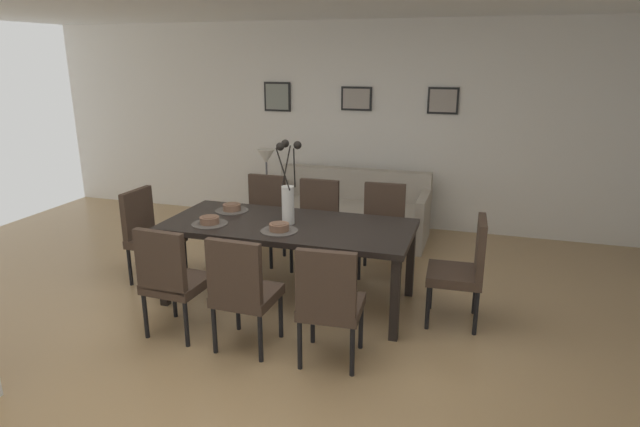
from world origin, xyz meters
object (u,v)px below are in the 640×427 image
(dining_chair_mid_right, at_px, (383,225))
(dining_chair_head_west, at_px, (149,231))
(bowl_far_left, at_px, (279,226))
(framed_picture_right, at_px, (443,101))
(centerpiece_vase, at_px, (288,193))
(dining_chair_near_right, at_px, (264,214))
(dining_table, at_px, (288,231))
(bowl_near_right, at_px, (232,207))
(dining_chair_head_east, at_px, (465,266))
(side_table, at_px, (268,208))
(framed_picture_center, at_px, (356,99))
(dining_chair_mid_left, at_px, (329,300))
(dining_chair_far_right, at_px, (316,220))
(bowl_near_left, at_px, (209,220))
(table_lamp, at_px, (266,160))
(dining_chair_far_left, at_px, (242,288))
(dining_chair_near_left, at_px, (171,277))
(sofa, at_px, (349,215))
(framed_picture_left, at_px, (277,97))

(dining_chair_mid_right, xyz_separation_m, dining_chair_head_west, (-2.16, -0.89, 0.00))
(bowl_far_left, xyz_separation_m, framed_picture_right, (1.08, 2.72, 0.86))
(centerpiece_vase, bearing_deg, dining_chair_near_right, 124.87)
(dining_table, bearing_deg, bowl_near_right, 161.59)
(dining_chair_head_east, height_order, side_table, dining_chair_head_east)
(framed_picture_center, bearing_deg, dining_chair_mid_left, -79.25)
(dining_chair_mid_right, distance_m, dining_chair_head_west, 2.34)
(dining_chair_far_right, distance_m, bowl_near_left, 1.30)
(dining_chair_mid_right, xyz_separation_m, centerpiece_vase, (-0.68, -0.92, 0.51))
(dining_chair_near_right, relative_size, table_lamp, 1.80)
(side_table, bearing_deg, dining_chair_far_right, -46.71)
(dining_chair_head_west, xyz_separation_m, bowl_near_right, (0.82, 0.19, 0.27))
(table_lamp, height_order, framed_picture_center, framed_picture_center)
(dining_chair_far_left, bearing_deg, dining_chair_mid_left, 0.52)
(dining_chair_near_left, relative_size, bowl_near_right, 5.41)
(dining_table, relative_size, table_lamp, 4.31)
(dining_chair_head_east, bearing_deg, sofa, 127.76)
(dining_chair_mid_left, height_order, bowl_far_left, dining_chair_mid_left)
(side_table, bearing_deg, framed_picture_center, 28.18)
(sofa, height_order, framed_picture_left, framed_picture_left)
(dining_table, bearing_deg, side_table, 117.81)
(dining_chair_head_west, height_order, bowl_near_left, dining_chair_head_west)
(dining_chair_near_left, bearing_deg, dining_table, 53.56)
(dining_chair_far_right, relative_size, dining_chair_head_east, 1.00)
(dining_chair_mid_left, bearing_deg, dining_chair_mid_right, 89.07)
(sofa, bearing_deg, centerpiece_vase, -92.08)
(dining_chair_far_left, distance_m, dining_chair_mid_right, 1.97)
(centerpiece_vase, bearing_deg, dining_chair_far_left, -91.62)
(framed_picture_right, bearing_deg, dining_chair_mid_left, -97.18)
(sofa, bearing_deg, dining_chair_mid_left, -78.45)
(dining_chair_far_right, relative_size, framed_picture_center, 2.33)
(dining_chair_far_left, relative_size, dining_chair_head_west, 1.00)
(dining_chair_head_east, xyz_separation_m, centerpiece_vase, (-1.53, -0.03, 0.51))
(dining_chair_near_left, distance_m, dining_chair_head_west, 1.23)
(bowl_near_right, bearing_deg, framed_picture_left, 100.39)
(centerpiece_vase, bearing_deg, bowl_near_left, -161.51)
(dining_chair_far_left, xyz_separation_m, bowl_near_right, (-0.63, 1.14, 0.27))
(dining_chair_far_left, height_order, table_lamp, table_lamp)
(dining_table, relative_size, dining_chair_near_left, 2.39)
(bowl_near_left, bearing_deg, centerpiece_vase, 18.49)
(bowl_near_right, relative_size, framed_picture_left, 0.45)
(dining_table, xyz_separation_m, bowl_far_left, (0.00, -0.22, 0.11))
(dining_chair_near_right, height_order, framed_picture_left, framed_picture_left)
(dining_chair_near_left, relative_size, sofa, 0.48)
(dining_chair_mid_left, relative_size, dining_chair_head_east, 1.00)
(centerpiece_vase, bearing_deg, side_table, 117.85)
(framed_picture_right, bearing_deg, bowl_near_right, -127.30)
(dining_chair_head_east, bearing_deg, bowl_near_left, -173.55)
(dining_table, distance_m, dining_chair_far_right, 0.89)
(dining_chair_mid_right, bearing_deg, dining_chair_near_left, -126.44)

